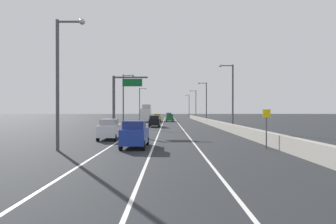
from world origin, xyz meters
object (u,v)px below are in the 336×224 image
object	(u,v)px
lamp_post_right_fifth	(188,104)
speed_advisory_sign	(266,126)
car_yellow_4	(157,118)
overhead_sign_gantry	(119,97)
lamp_post_right_second	(230,92)
lamp_post_right_third	(205,99)
lamp_post_right_fourth	(194,102)
car_black_3	(154,121)
lamp_post_left_near	(60,74)
box_truck	(145,114)
car_gray_0	(168,116)
car_green_2	(169,118)
car_blue_5	(134,134)
lamp_post_left_mid	(124,96)
lamp_post_left_far	(140,102)
car_white_1	(109,129)

from	to	relation	value
lamp_post_right_fifth	speed_advisory_sign	bearing A→B (deg)	-90.69
car_yellow_4	overhead_sign_gantry	bearing A→B (deg)	-95.72
overhead_sign_gantry	speed_advisory_sign	xyz separation A→B (m)	(14.01, -15.29, -2.96)
lamp_post_right_second	lamp_post_right_third	size ratio (longest dim) A/B	1.00
lamp_post_right_second	car_yellow_4	bearing A→B (deg)	109.84
lamp_post_right_fourth	car_black_3	bearing A→B (deg)	-105.08
lamp_post_left_near	box_truck	xyz separation A→B (m)	(2.26, 49.08, -3.51)
car_gray_0	car_green_2	xyz separation A→B (m)	(0.17, -21.26, -0.07)
speed_advisory_sign	lamp_post_left_near	size ratio (longest dim) A/B	0.31
car_green_2	lamp_post_right_third	bearing A→B (deg)	-37.63
car_yellow_4	car_blue_5	distance (m)	50.94
lamp_post_left_mid	car_gray_0	bearing A→B (deg)	78.94
overhead_sign_gantry	lamp_post_left_mid	bearing A→B (deg)	96.17
car_gray_0	speed_advisory_sign	bearing A→B (deg)	-84.20
lamp_post_right_third	car_blue_5	world-z (taller)	lamp_post_right_third
car_black_3	car_blue_5	bearing A→B (deg)	-90.42
car_green_2	car_black_3	size ratio (longest dim) A/B	0.92
car_yellow_4	lamp_post_left_far	bearing A→B (deg)	121.05
lamp_post_right_fourth	car_black_3	size ratio (longest dim) A/B	2.14
car_blue_5	lamp_post_left_far	bearing A→B (deg)	95.31
overhead_sign_gantry	lamp_post_left_mid	distance (m)	14.50
lamp_post_right_fifth	car_yellow_4	distance (m)	45.59
lamp_post_right_third	car_green_2	bearing A→B (deg)	142.37
lamp_post_right_third	lamp_post_right_fifth	size ratio (longest dim) A/B	1.00
overhead_sign_gantry	lamp_post_left_mid	world-z (taller)	lamp_post_left_mid
lamp_post_right_second	lamp_post_right_fourth	size ratio (longest dim) A/B	1.00
overhead_sign_gantry	car_white_1	distance (m)	9.35
lamp_post_left_mid	car_black_3	world-z (taller)	lamp_post_left_mid
box_truck	lamp_post_right_fifth	bearing A→B (deg)	73.29
overhead_sign_gantry	lamp_post_right_fourth	world-z (taller)	lamp_post_right_fourth
lamp_post_left_far	car_gray_0	bearing A→B (deg)	53.79
speed_advisory_sign	box_truck	bearing A→B (deg)	105.25
speed_advisory_sign	lamp_post_left_far	distance (m)	62.55
lamp_post_right_third	lamp_post_right_fourth	xyz separation A→B (m)	(0.11, 25.62, 0.00)
lamp_post_left_mid	lamp_post_left_far	size ratio (longest dim) A/B	1.00
car_white_1	lamp_post_left_near	bearing A→B (deg)	-103.68
lamp_post_right_fifth	car_blue_5	bearing A→B (deg)	-96.80
lamp_post_right_fifth	car_gray_0	xyz separation A→B (m)	(-8.44, -23.48, -4.48)
speed_advisory_sign	lamp_post_right_third	bearing A→B (deg)	88.32
speed_advisory_sign	lamp_post_right_third	world-z (taller)	lamp_post_right_third
overhead_sign_gantry	car_gray_0	size ratio (longest dim) A/B	1.67
lamp_post_right_second	lamp_post_right_third	distance (m)	25.62
overhead_sign_gantry	car_green_2	xyz separation A→B (m)	(6.87, 35.38, -3.73)
car_black_3	car_blue_5	size ratio (longest dim) A/B	1.05
overhead_sign_gantry	lamp_post_left_near	size ratio (longest dim) A/B	0.78
car_gray_0	lamp_post_left_near	bearing A→B (deg)	-96.29
lamp_post_right_fifth	lamp_post_left_mid	xyz separation A→B (m)	(-16.71, -65.73, 0.00)
speed_advisory_sign	box_truck	xyz separation A→B (m)	(-13.09, 48.02, 0.27)
lamp_post_right_fourth	car_black_3	distance (m)	43.96
car_white_1	lamp_post_right_second	bearing A→B (deg)	38.32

